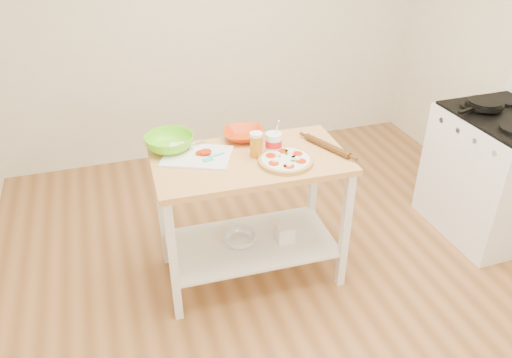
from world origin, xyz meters
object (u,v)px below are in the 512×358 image
object	(u,v)px
knife	(181,149)
orange_bowl	(244,135)
prep_island	(251,193)
gas_stove	(495,174)
pizza	(286,160)
rolling_pin	(327,146)
green_bowl	(169,143)
yogurt_tub	(274,143)
shelf_bin	(285,233)
beer_pint	(256,145)
cutting_board	(197,155)
shelf_glass_bowl	(240,239)
skillet	(484,105)
spatula	(213,157)

from	to	relation	value
knife	orange_bowl	bearing A→B (deg)	-9.00
prep_island	gas_stove	xyz separation A→B (m)	(1.88, -0.05, -0.18)
pizza	rolling_pin	world-z (taller)	pizza
green_bowl	rolling_pin	bearing A→B (deg)	-17.58
yogurt_tub	rolling_pin	bearing A→B (deg)	-12.50
knife	rolling_pin	distance (m)	0.90
shelf_bin	orange_bowl	bearing A→B (deg)	122.48
beer_pint	orange_bowl	bearing A→B (deg)	91.11
cutting_board	beer_pint	size ratio (longest dim) A/B	3.14
cutting_board	yogurt_tub	size ratio (longest dim) A/B	2.24
orange_bowl	rolling_pin	distance (m)	0.54
prep_island	pizza	distance (m)	0.34
cutting_board	beer_pint	distance (m)	0.36
knife	beer_pint	bearing A→B (deg)	-40.96
knife	orange_bowl	size ratio (longest dim) A/B	1.03
beer_pint	yogurt_tub	distance (m)	0.12
cutting_board	shelf_glass_bowl	distance (m)	0.66
green_bowl	shelf_bin	distance (m)	0.97
gas_stove	pizza	xyz separation A→B (m)	(-1.70, -0.07, 0.44)
orange_bowl	shelf_bin	bearing A→B (deg)	-57.52
rolling_pin	shelf_glass_bowl	bearing A→B (deg)	175.21
rolling_pin	shelf_glass_bowl	size ratio (longest dim) A/B	1.62
cutting_board	prep_island	bearing A→B (deg)	3.12
rolling_pin	green_bowl	bearing A→B (deg)	162.42
pizza	knife	xyz separation A→B (m)	(-0.56, 0.33, 0.00)
cutting_board	skillet	bearing A→B (deg)	24.25
knife	shelf_glass_bowl	size ratio (longest dim) A/B	1.20
knife	spatula	bearing A→B (deg)	-60.45
gas_stove	pizza	bearing A→B (deg)	-178.37
cutting_board	gas_stove	bearing A→B (deg)	20.21
prep_island	knife	xyz separation A→B (m)	(-0.38, 0.21, 0.27)
skillet	shelf_bin	distance (m)	1.68
skillet	yogurt_tub	distance (m)	1.60
cutting_board	green_bowl	xyz separation A→B (m)	(-0.14, 0.14, 0.04)
gas_stove	knife	bearing A→B (deg)	172.73
spatula	rolling_pin	size ratio (longest dim) A/B	0.41
knife	cutting_board	bearing A→B (deg)	-64.20
pizza	shelf_bin	xyz separation A→B (m)	(0.04, 0.08, -0.60)
shelf_glass_bowl	pizza	bearing A→B (deg)	-26.84
pizza	knife	bearing A→B (deg)	149.77
knife	green_bowl	world-z (taller)	green_bowl
skillet	pizza	size ratio (longest dim) A/B	1.22
spatula	prep_island	bearing A→B (deg)	-25.35
knife	shelf_glass_bowl	bearing A→B (deg)	-48.63
cutting_board	green_bowl	bearing A→B (deg)	160.05
prep_island	knife	distance (m)	0.51
spatula	shelf_glass_bowl	distance (m)	0.64
skillet	beer_pint	bearing A→B (deg)	168.08
spatula	orange_bowl	distance (m)	0.33
yogurt_tub	cutting_board	bearing A→B (deg)	169.72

